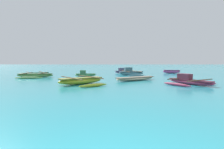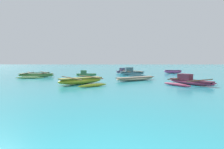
{
  "view_description": "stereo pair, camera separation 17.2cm",
  "coord_description": "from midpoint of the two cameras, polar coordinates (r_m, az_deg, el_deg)",
  "views": [
    {
      "loc": [
        0.07,
        -1.82,
        1.64
      ],
      "look_at": [
        0.32,
        17.65,
        0.25
      ],
      "focal_mm": 28.0,
      "sensor_mm": 36.0,
      "label": 1
    },
    {
      "loc": [
        0.24,
        -1.82,
        1.64
      ],
      "look_at": [
        0.32,
        17.65,
        0.25
      ],
      "focal_mm": 28.0,
      "sensor_mm": 36.0,
      "label": 2
    }
  ],
  "objects": [
    {
      "name": "moored_boat_0",
      "position": [
        26.81,
        18.7,
        0.95
      ],
      "size": [
        2.53,
        0.99,
        0.5
      ],
      "rotation": [
        0.0,
        0.0,
        -0.14
      ],
      "color": "#AE4C90",
      "rests_on": "ground_plane"
    },
    {
      "name": "moored_boat_5",
      "position": [
        25.97,
        3.61,
        1.07
      ],
      "size": [
        3.0,
        2.14,
        0.79
      ],
      "rotation": [
        0.0,
        0.0,
        0.52
      ],
      "color": "slate",
      "rests_on": "ground_plane"
    },
    {
      "name": "moored_boat_4",
      "position": [
        20.73,
        -24.02,
        -0.2
      ],
      "size": [
        3.87,
        3.95,
        0.47
      ],
      "rotation": [
        0.0,
        0.0,
        0.08
      ],
      "color": "#659E4F",
      "rests_on": "ground_plane"
    },
    {
      "name": "moored_boat_2",
      "position": [
        14.01,
        23.55,
        -1.95
      ],
      "size": [
        3.85,
        3.54,
        0.76
      ],
      "rotation": [
        0.0,
        0.0,
        -1.03
      ],
      "color": "#99304F",
      "rests_on": "ground_plane"
    },
    {
      "name": "moored_boat_3",
      "position": [
        24.19,
        -24.02,
        0.26
      ],
      "size": [
        4.09,
        4.52,
        0.39
      ],
      "rotation": [
        0.0,
        0.0,
        0.54
      ],
      "color": "#46AD86",
      "rests_on": "ground_plane"
    },
    {
      "name": "moored_boat_6",
      "position": [
        13.24,
        -10.49,
        -1.99
      ],
      "size": [
        3.99,
        4.37,
        0.54
      ],
      "rotation": [
        0.0,
        0.0,
        0.63
      ],
      "color": "#ACB52C",
      "rests_on": "ground_plane"
    },
    {
      "name": "moored_boat_8",
      "position": [
        15.7,
        7.3,
        -1.27
      ],
      "size": [
        3.92,
        2.84,
        0.32
      ],
      "rotation": [
        0.0,
        0.0,
        0.56
      ],
      "color": "beige",
      "rests_on": "ground_plane"
    },
    {
      "name": "moored_boat_7",
      "position": [
        20.25,
        -9.02,
        0.09
      ],
      "size": [
        2.44,
        0.83,
        0.7
      ],
      "rotation": [
        0.0,
        0.0,
        0.13
      ],
      "color": "#54B065",
      "rests_on": "ground_plane"
    },
    {
      "name": "moored_boat_1",
      "position": [
        22.04,
        5.92,
        0.64
      ],
      "size": [
        3.32,
        4.03,
        0.98
      ],
      "rotation": [
        0.0,
        0.0,
        0.2
      ],
      "color": "#5E92A1",
      "rests_on": "ground_plane"
    }
  ]
}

